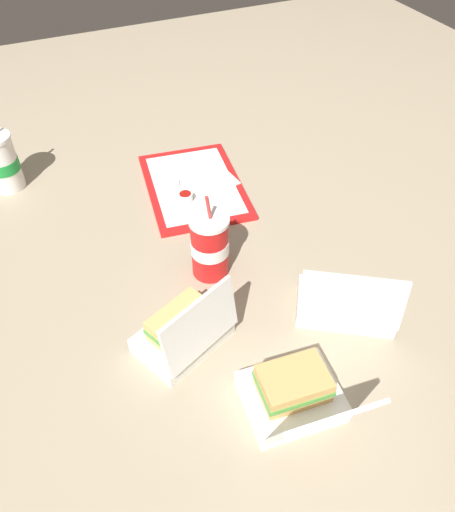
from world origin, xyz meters
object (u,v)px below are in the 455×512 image
(clamshell_hotdog_center, at_px, (346,302))
(soda_cup_front, at_px, (210,247))
(plastic_fork, at_px, (176,192))
(food_tray, at_px, (194,186))
(soda_cup_center, at_px, (2,162))
(clamshell_sandwich_left, at_px, (295,395))
(ketchup_cup, at_px, (185,197))
(clamshell_sandwich_back, at_px, (184,331))

(clamshell_hotdog_center, relative_size, soda_cup_front, 1.09)
(plastic_fork, distance_m, clamshell_hotdog_center, 0.58)
(soda_cup_front, bearing_deg, clamshell_hotdog_center, -137.39)
(food_tray, height_order, soda_cup_center, soda_cup_center)
(clamshell_hotdog_center, relative_size, soda_cup_center, 1.09)
(clamshell_hotdog_center, bearing_deg, soda_cup_center, 38.03)
(plastic_fork, distance_m, clamshell_sandwich_left, 0.69)
(clamshell_hotdog_center, distance_m, soda_cup_center, 0.99)
(plastic_fork, height_order, soda_cup_center, soda_cup_center)
(food_tray, distance_m, clamshell_sandwich_left, 0.72)
(ketchup_cup, relative_size, clamshell_sandwich_back, 0.18)
(clamshell_hotdog_center, distance_m, clamshell_sandwich_back, 0.35)
(food_tray, distance_m, ketchup_cup, 0.08)
(plastic_fork, xyz_separation_m, soda_cup_center, (0.24, 0.42, 0.07))
(food_tray, relative_size, clamshell_sandwich_left, 1.82)
(plastic_fork, distance_m, soda_cup_front, 0.31)
(food_tray, bearing_deg, clamshell_sandwich_left, 173.67)
(clamshell_hotdog_center, height_order, clamshell_sandwich_left, clamshell_sandwich_left)
(food_tray, bearing_deg, clamshell_hotdog_center, -166.62)
(clamshell_hotdog_center, xyz_separation_m, clamshell_sandwich_left, (-0.15, 0.21, 0.00))
(plastic_fork, bearing_deg, food_tray, -49.96)
(food_tray, bearing_deg, soda_cup_front, 165.38)
(food_tray, distance_m, clamshell_sandwich_back, 0.54)
(plastic_fork, relative_size, soda_cup_center, 0.49)
(clamshell_hotdog_center, bearing_deg, ketchup_cup, 20.02)
(clamshell_hotdog_center, height_order, clamshell_sandwich_back, clamshell_sandwich_back)
(food_tray, height_order, plastic_fork, plastic_fork)
(ketchup_cup, height_order, clamshell_hotdog_center, clamshell_hotdog_center)
(clamshell_hotdog_center, bearing_deg, food_tray, 13.38)
(clamshell_sandwich_back, xyz_separation_m, soda_cup_front, (0.17, -0.13, 0.04))
(ketchup_cup, height_order, clamshell_sandwich_left, clamshell_sandwich_left)
(ketchup_cup, distance_m, clamshell_sandwich_left, 0.65)
(ketchup_cup, xyz_separation_m, soda_cup_center, (0.28, 0.43, 0.05))
(food_tray, distance_m, soda_cup_center, 0.53)
(plastic_fork, bearing_deg, clamshell_hotdog_center, -137.97)
(food_tray, relative_size, soda_cup_center, 1.80)
(food_tray, xyz_separation_m, clamshell_sandwich_back, (-0.49, 0.21, 0.04))
(soda_cup_front, bearing_deg, soda_cup_center, 35.83)
(ketchup_cup, bearing_deg, soda_cup_center, 56.66)
(ketchup_cup, distance_m, soda_cup_center, 0.52)
(ketchup_cup, height_order, soda_cup_front, soda_cup_front)
(ketchup_cup, relative_size, clamshell_hotdog_center, 0.16)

